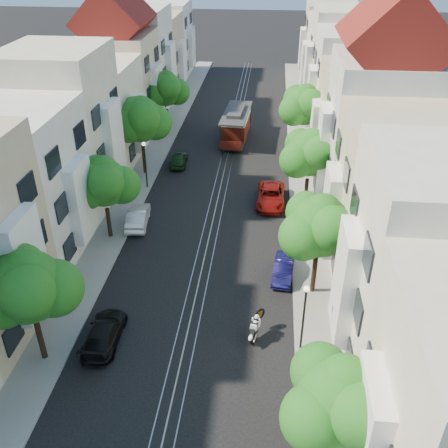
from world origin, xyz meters
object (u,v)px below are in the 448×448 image
(lamp_west, at_px, (145,158))
(parked_car_w_mid, at_px, (138,217))
(tree_e_d, at_px, (305,106))
(lamp_east, at_px, (304,308))
(parked_car_e_far, at_px, (271,196))
(tree_w_a, at_px, (28,288))
(tree_w_d, at_px, (166,90))
(tree_w_b, at_px, (104,184))
(tree_w_c, at_px, (141,121))
(parked_car_w_near, at_px, (104,333))
(parked_car_w_far, at_px, (179,159))
(tree_e_c, at_px, (310,155))
(cable_car, at_px, (236,123))
(tree_e_b, at_px, (320,228))
(sportbike_rider, at_px, (256,325))
(parked_car_e_mid, at_px, (283,269))
(tree_e_a, at_px, (341,402))

(lamp_west, height_order, parked_car_w_mid, lamp_west)
(tree_e_d, bearing_deg, lamp_east, -92.04)
(lamp_west, xyz_separation_m, parked_car_e_far, (10.70, -1.72, -2.16))
(tree_w_a, relative_size, lamp_east, 1.61)
(tree_w_d, bearing_deg, parked_car_w_mid, -85.60)
(tree_w_b, relative_size, tree_w_c, 0.88)
(tree_e_d, distance_m, tree_w_c, 15.60)
(tree_e_d, height_order, tree_w_b, tree_e_d)
(parked_car_w_mid, bearing_deg, parked_car_e_far, -163.08)
(parked_car_w_near, distance_m, parked_car_w_mid, 12.51)
(lamp_east, xyz_separation_m, parked_car_w_mid, (-11.90, 11.97, -2.16))
(tree_w_c, distance_m, parked_car_w_mid, 10.13)
(tree_w_c, relative_size, parked_car_w_far, 1.96)
(tree_e_c, height_order, lamp_west, tree_e_c)
(cable_car, bearing_deg, lamp_east, -75.45)
(tree_e_b, relative_size, tree_w_a, 1.00)
(tree_e_d, height_order, parked_car_w_far, tree_e_d)
(lamp_east, bearing_deg, parked_car_w_far, 114.85)
(tree_w_b, relative_size, tree_w_d, 0.96)
(tree_e_c, distance_m, sportbike_rider, 16.08)
(tree_w_a, xyz_separation_m, tree_w_c, (0.00, 23.00, 0.34))
(tree_w_b, distance_m, lamp_east, 16.81)
(parked_car_e_mid, distance_m, parked_car_w_mid, 12.30)
(lamp_west, distance_m, parked_car_w_mid, 6.44)
(tree_w_b, distance_m, parked_car_e_mid, 13.56)
(tree_e_b, xyz_separation_m, tree_e_d, (0.00, 22.00, 0.13))
(tree_w_a, distance_m, lamp_east, 13.72)
(tree_e_c, height_order, tree_w_a, tree_w_a)
(parked_car_w_far, bearing_deg, lamp_west, 66.32)
(tree_w_a, distance_m, tree_w_d, 34.00)
(tree_w_c, relative_size, lamp_west, 1.71)
(parked_car_e_far, relative_size, parked_car_w_near, 1.14)
(lamp_west, bearing_deg, tree_e_b, -43.85)
(tree_e_d, bearing_deg, sportbike_rider, -97.45)
(tree_w_c, bearing_deg, tree_w_a, -90.00)
(tree_e_c, relative_size, tree_w_b, 1.04)
(tree_w_c, distance_m, lamp_west, 3.81)
(tree_e_a, height_order, parked_car_w_near, tree_e_a)
(tree_w_c, xyz_separation_m, parked_car_w_mid, (1.54, -9.00, -4.39))
(tree_w_c, relative_size, sportbike_rider, 3.75)
(tree_w_c, relative_size, parked_car_e_mid, 2.00)
(tree_e_b, height_order, tree_e_c, tree_e_b)
(parked_car_w_mid, bearing_deg, cable_car, -114.92)
(tree_w_a, height_order, parked_car_e_far, tree_w_a)
(sportbike_rider, bearing_deg, parked_car_e_mid, 89.59)
(tree_e_a, bearing_deg, lamp_east, 97.79)
(tree_e_a, relative_size, tree_w_c, 0.88)
(tree_w_d, height_order, parked_car_e_far, tree_w_d)
(tree_e_c, relative_size, tree_w_a, 0.98)
(tree_w_a, distance_m, parked_car_w_mid, 14.65)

